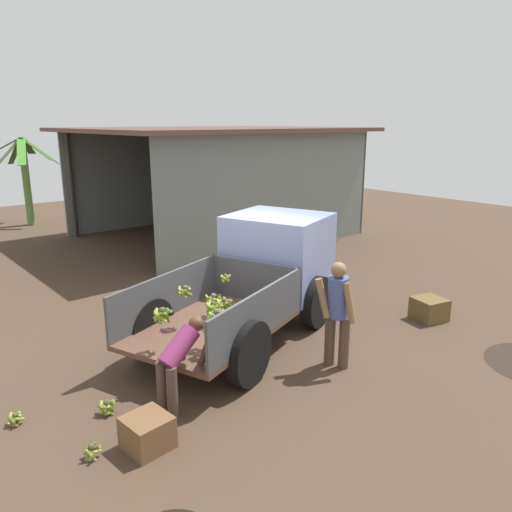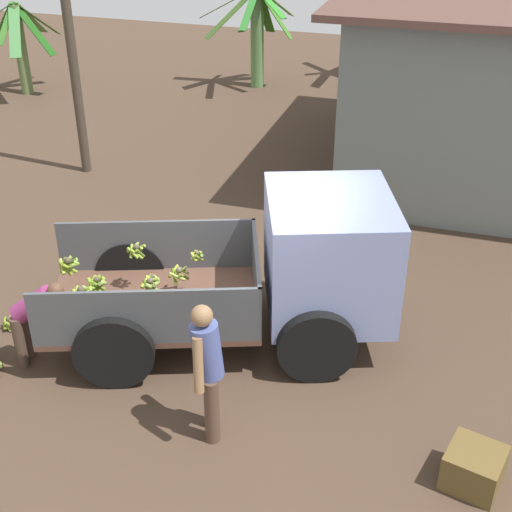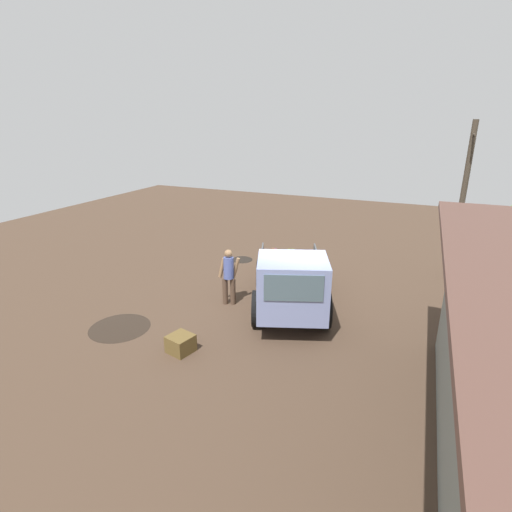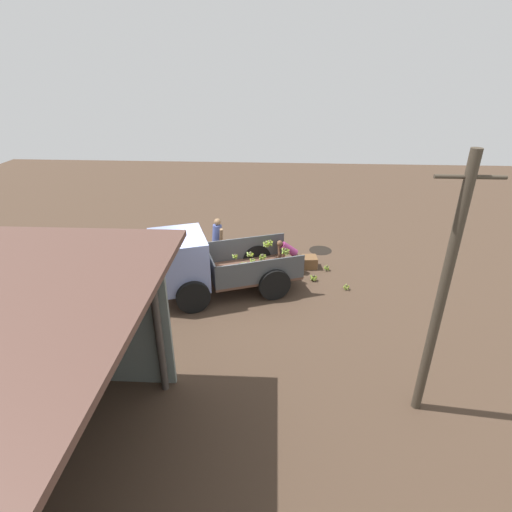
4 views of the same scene
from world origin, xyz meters
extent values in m
plane|color=#463427|center=(0.00, 0.00, 0.00)|extent=(36.00, 36.00, 0.00)
cylinder|color=black|center=(2.79, -3.99, 0.00)|extent=(1.64, 1.64, 0.01)
cylinder|color=black|center=(-3.53, -3.29, 0.00)|extent=(0.87, 0.87, 0.01)
cube|color=brown|center=(-1.09, -0.46, 0.53)|extent=(3.22, 2.67, 0.08)
cube|color=#46494D|center=(-1.40, 0.37, 0.95)|extent=(2.61, 1.00, 0.75)
cube|color=#46494D|center=(-0.78, -1.30, 0.95)|extent=(2.61, 1.00, 0.75)
cube|color=#46494D|center=(0.18, 0.01, 0.95)|extent=(0.68, 1.73, 0.75)
cube|color=#7F8CBE|center=(1.05, 0.33, 1.26)|extent=(2.09, 2.22, 1.53)
cube|color=#4C606B|center=(1.79, 0.60, 1.57)|extent=(0.53, 1.35, 0.67)
cylinder|color=black|center=(0.50, 1.13, 0.49)|extent=(1.00, 0.55, 0.99)
cylinder|color=black|center=(1.16, -0.64, 0.49)|extent=(1.00, 0.55, 0.99)
cylinder|color=black|center=(-1.81, 0.28, 0.49)|extent=(1.00, 0.55, 0.99)
cylinder|color=black|center=(-1.15, -1.50, 0.49)|extent=(1.00, 0.55, 0.99)
sphere|color=#47402E|center=(-1.50, -1.12, 1.24)|extent=(0.08, 0.08, 0.08)
cylinder|color=olive|center=(-1.57, -1.11, 1.18)|extent=(0.07, 0.18, 0.14)
cylinder|color=olive|center=(-1.55, -1.18, 1.20)|extent=(0.17, 0.15, 0.11)
cylinder|color=olive|center=(-1.50, -1.17, 1.16)|extent=(0.15, 0.06, 0.17)
cylinder|color=olive|center=(-1.46, -1.16, 1.17)|extent=(0.14, 0.15, 0.16)
cylinder|color=olive|center=(-1.43, -1.11, 1.19)|extent=(0.07, 0.18, 0.13)
cylinder|color=olive|center=(-1.46, -1.08, 1.18)|extent=(0.15, 0.16, 0.15)
cylinder|color=olive|center=(-1.51, -1.06, 1.17)|extent=(0.17, 0.06, 0.16)
cylinder|color=olive|center=(-1.55, -1.08, 1.19)|extent=(0.15, 0.16, 0.13)
sphere|color=#4B4330|center=(-2.13, -0.75, 1.18)|extent=(0.09, 0.09, 0.09)
cylinder|color=olive|center=(-2.04, -0.74, 1.13)|extent=(0.07, 0.22, 0.13)
cylinder|color=olive|center=(-2.09, -0.69, 1.11)|extent=(0.19, 0.15, 0.18)
cylinder|color=olive|center=(-2.13, -0.67, 1.12)|extent=(0.20, 0.05, 0.16)
cylinder|color=#8DA53E|center=(-2.20, -0.70, 1.12)|extent=(0.16, 0.19, 0.16)
cylinder|color=olive|center=(-2.20, -0.75, 1.10)|extent=(0.05, 0.18, 0.19)
cylinder|color=#96B136|center=(-2.19, -0.80, 1.11)|extent=(0.17, 0.18, 0.17)
cylinder|color=#5C791B|center=(-2.13, -0.82, 1.10)|extent=(0.18, 0.05, 0.19)
cylinder|color=olive|center=(-2.08, -0.80, 1.11)|extent=(0.17, 0.16, 0.18)
sphere|color=#4E4632|center=(-0.58, -0.15, 1.24)|extent=(0.07, 0.07, 0.07)
cylinder|color=#93B128|center=(-0.63, -0.14, 1.19)|extent=(0.07, 0.14, 0.12)
cylinder|color=olive|center=(-0.61, -0.19, 1.20)|extent=(0.14, 0.11, 0.11)
cylinder|color=olive|center=(-0.55, -0.18, 1.19)|extent=(0.12, 0.12, 0.13)
cylinder|color=olive|center=(-0.53, -0.12, 1.20)|extent=(0.10, 0.14, 0.10)
cylinder|color=olive|center=(-0.59, -0.11, 1.18)|extent=(0.12, 0.06, 0.14)
sphere|color=#4E4632|center=(-1.42, -0.21, 1.22)|extent=(0.09, 0.09, 0.09)
cylinder|color=olive|center=(-1.42, -0.14, 1.17)|extent=(0.19, 0.04, 0.13)
cylinder|color=olive|center=(-1.49, -0.17, 1.18)|extent=(0.13, 0.19, 0.11)
cylinder|color=olive|center=(-1.48, -0.23, 1.16)|extent=(0.09, 0.18, 0.15)
cylinder|color=olive|center=(-1.44, -0.29, 1.16)|extent=(0.19, 0.09, 0.14)
cylinder|color=olive|center=(-1.39, -0.27, 1.15)|extent=(0.17, 0.10, 0.16)
cylinder|color=olive|center=(-1.36, -0.22, 1.14)|extent=(0.07, 0.16, 0.18)
cylinder|color=olive|center=(-1.38, -0.17, 1.14)|extent=(0.14, 0.13, 0.18)
sphere|color=brown|center=(-0.84, -0.17, 0.94)|extent=(0.09, 0.09, 0.09)
cylinder|color=#8D9D45|center=(-0.86, -0.09, 0.87)|extent=(0.20, 0.10, 0.16)
cylinder|color=#8AA025|center=(-0.93, -0.15, 0.90)|extent=(0.08, 0.22, 0.12)
cylinder|color=#537318|center=(-0.90, -0.21, 0.86)|extent=(0.14, 0.17, 0.19)
cylinder|color=olive|center=(-0.83, -0.26, 0.90)|extent=(0.22, 0.06, 0.11)
cylinder|color=olive|center=(-0.77, -0.19, 0.87)|extent=(0.09, 0.20, 0.17)
cylinder|color=olive|center=(-0.77, -0.11, 0.89)|extent=(0.16, 0.20, 0.12)
sphere|color=#4A4330|center=(-1.61, -1.33, 1.20)|extent=(0.09, 0.09, 0.09)
cylinder|color=olive|center=(-1.64, -1.39, 1.12)|extent=(0.18, 0.13, 0.18)
cylinder|color=olive|center=(-1.58, -1.41, 1.14)|extent=(0.21, 0.12, 0.14)
cylinder|color=olive|center=(-1.55, -1.35, 1.12)|extent=(0.10, 0.18, 0.18)
cylinder|color=olive|center=(-1.54, -1.29, 1.15)|extent=(0.16, 0.20, 0.13)
cylinder|color=#8DB135|center=(-1.60, -1.25, 1.15)|extent=(0.21, 0.06, 0.14)
cylinder|color=#96AC4B|center=(-1.65, -1.29, 1.11)|extent=(0.15, 0.16, 0.19)
cylinder|color=olive|center=(-1.67, -1.34, 1.13)|extent=(0.08, 0.20, 0.17)
sphere|color=brown|center=(-1.01, -0.69, 1.06)|extent=(0.08, 0.08, 0.08)
cylinder|color=#96AE27|center=(-1.08, -0.68, 1.01)|extent=(0.08, 0.20, 0.12)
cylinder|color=#5C7D1D|center=(-1.04, -0.73, 0.98)|extent=(0.15, 0.14, 0.18)
cylinder|color=olive|center=(-0.97, -0.74, 0.99)|extent=(0.17, 0.14, 0.15)
cylinder|color=#809F44|center=(-0.93, -0.67, 1.02)|extent=(0.09, 0.20, 0.11)
cylinder|color=olive|center=(-1.01, -0.61, 1.02)|extent=(0.19, 0.06, 0.11)
sphere|color=#49422F|center=(-1.10, -0.45, 0.96)|extent=(0.07, 0.07, 0.07)
cylinder|color=olive|center=(-1.14, -0.49, 0.91)|extent=(0.12, 0.14, 0.11)
cylinder|color=#5E7D19|center=(-1.09, -0.51, 0.91)|extent=(0.15, 0.08, 0.11)
cylinder|color=olive|center=(-1.07, -0.47, 0.89)|extent=(0.10, 0.12, 0.14)
cylinder|color=olive|center=(-1.05, -0.43, 0.92)|extent=(0.08, 0.15, 0.10)
cylinder|color=olive|center=(-1.09, -0.42, 0.89)|extent=(0.12, 0.08, 0.14)
cylinder|color=#92A244|center=(-1.13, -0.42, 0.89)|extent=(0.12, 0.11, 0.14)
cylinder|color=#95AE46|center=(-1.15, -0.44, 0.91)|extent=(0.07, 0.14, 0.12)
cylinder|color=#3F3833|center=(0.53, 4.17, 1.72)|extent=(0.16, 0.16, 3.44)
cylinder|color=#41372B|center=(-4.89, 4.37, 2.69)|extent=(0.19, 0.19, 5.38)
cylinder|color=#41372B|center=(-4.89, 4.37, 4.93)|extent=(1.12, 0.07, 0.07)
cylinder|color=#4F3A2C|center=(0.31, -2.04, 0.42)|extent=(0.21, 0.21, 0.84)
cylinder|color=#4F3A2C|center=(0.23, -1.81, 0.42)|extent=(0.21, 0.21, 0.84)
cylinder|color=#495694|center=(0.25, -1.94, 1.16)|extent=(0.45, 0.42, 0.68)
sphere|color=#8C6746|center=(0.21, -1.95, 1.61)|extent=(0.24, 0.24, 0.24)
cylinder|color=#8C6746|center=(0.24, -2.16, 1.14)|extent=(0.19, 0.26, 0.63)
cylinder|color=#8C6746|center=(0.07, -1.78, 1.14)|extent=(0.20, 0.29, 0.63)
cylinder|color=#4B382E|center=(-2.50, -1.34, 0.36)|extent=(0.16, 0.16, 0.73)
cylinder|color=#4B382E|center=(-2.47, -1.54, 0.36)|extent=(0.16, 0.16, 0.73)
cylinder|color=#8F3066|center=(-2.26, -1.40, 0.90)|extent=(0.66, 0.37, 0.55)
sphere|color=brown|center=(-1.95, -1.35, 1.13)|extent=(0.21, 0.21, 0.21)
cylinder|color=brown|center=(-2.07, -1.19, 0.77)|extent=(0.12, 0.16, 0.55)
cylinder|color=brown|center=(-1.93, -1.53, 0.79)|extent=(0.14, 0.31, 0.53)
sphere|color=#463F2D|center=(-3.10, -0.91, 0.16)|extent=(0.09, 0.09, 0.09)
cylinder|color=olive|center=(-3.11, -0.95, 0.09)|extent=(0.15, 0.08, 0.17)
cylinder|color=#84AA30|center=(-3.06, -0.94, 0.09)|extent=(0.14, 0.14, 0.17)
cylinder|color=olive|center=(-3.02, -0.90, 0.12)|extent=(0.07, 0.19, 0.12)
cylinder|color=#7EA237|center=(-3.06, -0.85, 0.11)|extent=(0.17, 0.14, 0.14)
cylinder|color=olive|center=(-3.11, -0.84, 0.10)|extent=(0.18, 0.08, 0.15)
cylinder|color=olive|center=(-3.16, -0.88, 0.11)|extent=(0.12, 0.18, 0.13)
cylinder|color=olive|center=(-3.15, -0.94, 0.10)|extent=(0.13, 0.17, 0.14)
sphere|color=brown|center=(-2.74, -1.81, 0.16)|extent=(0.08, 0.08, 0.08)
cylinder|color=#8DA738|center=(-2.71, -1.88, 0.11)|extent=(0.20, 0.13, 0.13)
cylinder|color=#889D45|center=(-2.66, -1.80, 0.12)|extent=(0.07, 0.20, 0.12)
cylinder|color=olive|center=(-2.72, -1.74, 0.10)|extent=(0.19, 0.10, 0.15)
cylinder|color=#91A827|center=(-2.79, -1.78, 0.09)|extent=(0.12, 0.17, 0.18)
cylinder|color=olive|center=(-2.79, -1.85, 0.10)|extent=(0.15, 0.18, 0.16)
sphere|color=#46402E|center=(-3.61, -1.65, 0.16)|extent=(0.07, 0.07, 0.07)
cylinder|color=#8BA831|center=(-3.57, -1.71, 0.11)|extent=(0.16, 0.13, 0.12)
cylinder|color=olive|center=(-3.55, -1.63, 0.10)|extent=(0.08, 0.16, 0.13)
cylinder|color=olive|center=(-3.60, -1.59, 0.10)|extent=(0.17, 0.05, 0.13)
cylinder|color=olive|center=(-3.66, -1.64, 0.08)|extent=(0.08, 0.14, 0.16)
cylinder|color=#93A539|center=(-3.64, -1.69, 0.08)|extent=(0.12, 0.11, 0.16)
sphere|color=brown|center=(-4.10, -0.39, 0.14)|extent=(0.06, 0.06, 0.06)
cylinder|color=#597320|center=(-4.06, -0.38, 0.08)|extent=(0.07, 0.13, 0.15)
cylinder|color=#9CB04C|center=(-4.09, -0.34, 0.09)|extent=(0.15, 0.07, 0.14)
cylinder|color=#8AA039|center=(-4.16, -0.36, 0.10)|extent=(0.12, 0.16, 0.12)
cylinder|color=olive|center=(-4.14, -0.42, 0.08)|extent=(0.12, 0.13, 0.15)
cylinder|color=olive|center=(-4.07, -0.44, 0.10)|extent=(0.15, 0.12, 0.12)
cube|color=brown|center=(-3.01, -1.88, 0.20)|extent=(0.55, 0.55, 0.40)
cube|color=brown|center=(3.12, -1.80, 0.22)|extent=(0.68, 0.68, 0.43)
camera|label=1|loc=(-5.30, -6.66, 3.76)|focal=35.00mm
camera|label=2|loc=(2.58, -7.53, 5.80)|focal=50.00mm
camera|label=3|loc=(10.17, 3.23, 5.40)|focal=28.00mm
camera|label=4|loc=(-1.88, 10.75, 6.56)|focal=28.00mm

